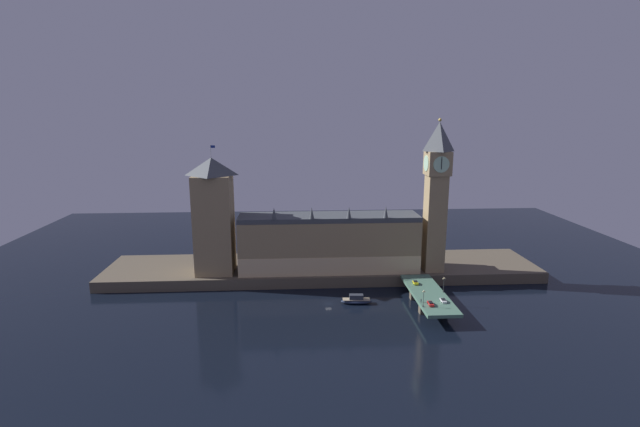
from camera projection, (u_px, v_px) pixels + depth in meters
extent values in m
plane|color=black|center=(328.00, 303.00, 204.24)|extent=(400.00, 400.00, 0.00)
cube|color=brown|center=(323.00, 269.00, 241.72)|extent=(220.00, 42.00, 5.36)
cube|color=#9E845B|center=(329.00, 245.00, 230.18)|extent=(88.16, 19.77, 25.64)
cube|color=beige|center=(330.00, 267.00, 222.16)|extent=(88.16, 0.20, 9.23)
cube|color=#42474C|center=(329.00, 217.00, 227.22)|extent=(88.16, 18.19, 2.40)
cone|color=#42474C|center=(274.00, 213.00, 216.63)|extent=(2.40, 2.40, 5.64)
cone|color=#42474C|center=(312.00, 213.00, 217.66)|extent=(2.40, 2.40, 5.64)
cone|color=#42474C|center=(349.00, 213.00, 218.68)|extent=(2.40, 2.40, 5.64)
cone|color=#42474C|center=(386.00, 212.00, 219.71)|extent=(2.40, 2.40, 5.64)
cube|color=#9E845B|center=(434.00, 224.00, 226.71)|extent=(9.31, 9.31, 47.82)
cube|color=#9E845B|center=(438.00, 163.00, 220.45)|extent=(10.99, 10.99, 11.37)
cylinder|color=#B7E5B7|center=(441.00, 164.00, 214.97)|extent=(7.62, 0.25, 7.62)
cylinder|color=#B7E5B7|center=(434.00, 162.00, 225.94)|extent=(7.62, 0.25, 7.62)
cylinder|color=#B7E5B7|center=(449.00, 163.00, 220.78)|extent=(0.25, 7.62, 7.62)
cylinder|color=#B7E5B7|center=(426.00, 163.00, 220.13)|extent=(0.25, 7.62, 7.62)
cube|color=black|center=(442.00, 163.00, 214.67)|extent=(0.36, 0.10, 5.72)
pyramid|color=#42474C|center=(439.00, 136.00, 217.79)|extent=(10.99, 10.99, 13.79)
sphere|color=gold|center=(440.00, 120.00, 216.16)|extent=(1.60, 1.60, 1.60)
cube|color=#9E845B|center=(214.00, 224.00, 224.58)|extent=(17.79, 17.79, 48.05)
pyramid|color=#42474C|center=(211.00, 166.00, 218.62)|extent=(18.14, 18.14, 8.35)
cylinder|color=#99999E|center=(211.00, 151.00, 217.10)|extent=(0.24, 0.24, 6.00)
cube|color=navy|center=(213.00, 147.00, 216.72)|extent=(2.00, 0.08, 1.20)
cube|color=#4C7560|center=(428.00, 294.00, 200.73)|extent=(13.95, 46.00, 1.40)
cube|color=brown|center=(433.00, 308.00, 193.89)|extent=(11.85, 3.20, 4.67)
cube|color=brown|center=(423.00, 294.00, 208.85)|extent=(11.85, 3.20, 4.67)
cube|color=yellow|center=(415.00, 283.00, 210.34)|extent=(1.90, 3.84, 0.96)
cube|color=black|center=(415.00, 281.00, 210.19)|extent=(1.56, 1.73, 0.45)
cylinder|color=black|center=(413.00, 283.00, 211.52)|extent=(0.22, 0.64, 0.64)
cylinder|color=black|center=(417.00, 283.00, 211.63)|extent=(0.22, 0.64, 0.64)
cylinder|color=black|center=(414.00, 284.00, 209.20)|extent=(0.22, 0.64, 0.64)
cylinder|color=black|center=(418.00, 284.00, 209.30)|extent=(0.22, 0.64, 0.64)
cube|color=red|center=(431.00, 304.00, 187.29)|extent=(1.77, 4.58, 0.82)
cube|color=black|center=(431.00, 302.00, 187.16)|extent=(1.45, 2.06, 0.45)
cylinder|color=black|center=(428.00, 303.00, 188.68)|extent=(0.22, 0.64, 0.64)
cylinder|color=black|center=(432.00, 303.00, 188.78)|extent=(0.22, 0.64, 0.64)
cylinder|color=black|center=(430.00, 306.00, 185.91)|extent=(0.22, 0.64, 0.64)
cylinder|color=black|center=(434.00, 306.00, 186.01)|extent=(0.22, 0.64, 0.64)
cube|color=white|center=(443.00, 301.00, 190.46)|extent=(1.81, 4.13, 0.77)
cube|color=black|center=(443.00, 299.00, 190.33)|extent=(1.49, 1.86, 0.45)
cylinder|color=black|center=(446.00, 302.00, 189.31)|extent=(0.22, 0.64, 0.64)
cylinder|color=black|center=(442.00, 303.00, 189.21)|extent=(0.22, 0.64, 0.64)
cylinder|color=black|center=(444.00, 300.00, 191.81)|extent=(0.22, 0.64, 0.64)
cylinder|color=black|center=(440.00, 300.00, 191.71)|extent=(0.22, 0.64, 0.64)
cylinder|color=black|center=(421.00, 301.00, 190.20)|extent=(0.28, 0.28, 0.77)
cylinder|color=black|center=(421.00, 300.00, 190.05)|extent=(0.38, 0.38, 0.64)
sphere|color=tan|center=(421.00, 299.00, 189.96)|extent=(0.21, 0.21, 0.21)
cylinder|color=#2D3333|center=(423.00, 306.00, 185.79)|extent=(0.56, 0.56, 0.50)
cylinder|color=#2D3333|center=(423.00, 299.00, 185.13)|extent=(0.18, 0.18, 5.69)
sphere|color=#F9E5A3|center=(424.00, 291.00, 184.42)|extent=(0.60, 0.60, 0.60)
sphere|color=#F9E5A3|center=(423.00, 292.00, 184.46)|extent=(0.44, 0.44, 0.44)
sphere|color=#F9E5A3|center=(425.00, 292.00, 184.52)|extent=(0.44, 0.44, 0.44)
cylinder|color=#2D3333|center=(443.00, 292.00, 200.91)|extent=(0.56, 0.56, 0.50)
cylinder|color=#2D3333|center=(444.00, 285.00, 200.28)|extent=(0.18, 0.18, 5.45)
sphere|color=#F9E5A3|center=(444.00, 278.00, 199.59)|extent=(0.60, 0.60, 0.60)
sphere|color=#F9E5A3|center=(443.00, 279.00, 199.63)|extent=(0.44, 0.44, 0.44)
sphere|color=#F9E5A3|center=(445.00, 279.00, 199.69)|extent=(0.44, 0.44, 0.44)
ellipsoid|color=#1E2842|center=(356.00, 301.00, 203.93)|extent=(13.78, 5.09, 2.08)
cube|color=tan|center=(356.00, 299.00, 203.73)|extent=(12.11, 4.14, 0.24)
cube|color=#2D333D|center=(356.00, 297.00, 203.48)|extent=(6.25, 3.01, 2.08)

